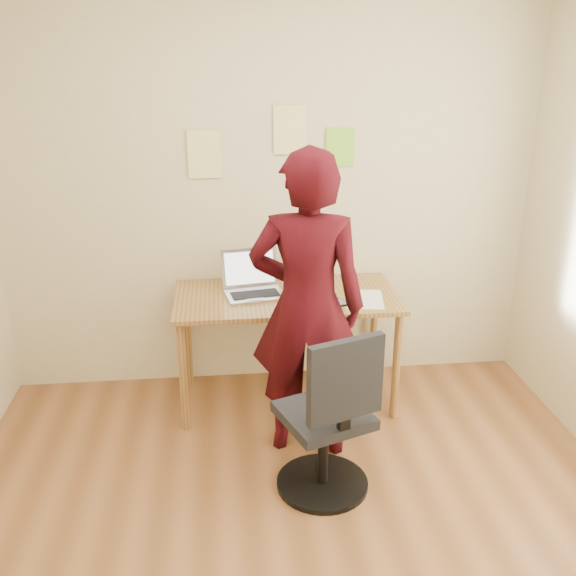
{
  "coord_description": "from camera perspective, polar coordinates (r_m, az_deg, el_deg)",
  "views": [
    {
      "loc": [
        -0.32,
        -2.35,
        2.2
      ],
      "look_at": [
        0.03,
        0.95,
        0.95
      ],
      "focal_mm": 40.0,
      "sensor_mm": 36.0,
      "label": 1
    }
  ],
  "objects": [
    {
      "name": "desk",
      "position": [
        4.06,
        -0.14,
        -1.78
      ],
      "size": [
        1.4,
        0.7,
        0.74
      ],
      "color": "#A17337",
      "rests_on": "ground"
    },
    {
      "name": "wall_note_mid",
      "position": [
        4.15,
        0.19,
        13.87
      ],
      "size": [
        0.21,
        0.0,
        0.3
      ],
      "primitive_type": "cube",
      "color": "#F3E791",
      "rests_on": "room"
    },
    {
      "name": "person",
      "position": [
        3.49,
        1.71,
        -1.69
      ],
      "size": [
        0.71,
        0.54,
        1.75
      ],
      "primitive_type": "imported",
      "rotation": [
        0.0,
        0.0,
        2.94
      ],
      "color": "#33070C",
      "rests_on": "ground"
    },
    {
      "name": "room",
      "position": [
        2.52,
        1.57,
        0.92
      ],
      "size": [
        3.58,
        3.58,
        2.78
      ],
      "color": "brown",
      "rests_on": "ground"
    },
    {
      "name": "laptop",
      "position": [
        4.05,
        -3.11,
        0.25
      ],
      "size": [
        0.41,
        0.38,
        0.26
      ],
      "rotation": [
        0.0,
        0.0,
        0.17
      ],
      "color": "#B9B9C0",
      "rests_on": "desk"
    },
    {
      "name": "wall_note_right",
      "position": [
        4.21,
        4.64,
        12.38
      ],
      "size": [
        0.18,
        0.0,
        0.24
      ],
      "primitive_type": "cube",
      "color": "#85DC31",
      "rests_on": "room"
    },
    {
      "name": "phone",
      "position": [
        3.91,
        4.62,
        -1.28
      ],
      "size": [
        0.08,
        0.13,
        0.01
      ],
      "rotation": [
        0.0,
        0.0,
        0.2
      ],
      "color": "black",
      "rests_on": "desk"
    },
    {
      "name": "wall_note_left",
      "position": [
        4.14,
        -7.43,
        11.7
      ],
      "size": [
        0.21,
        0.0,
        0.3
      ],
      "primitive_type": "cube",
      "color": "#F3E791",
      "rests_on": "room"
    },
    {
      "name": "office_chair",
      "position": [
        3.33,
        3.72,
        -12.16
      ],
      "size": [
        0.53,
        0.54,
        0.94
      ],
      "rotation": [
        0.0,
        0.0,
        0.35
      ],
      "color": "black",
      "rests_on": "ground"
    },
    {
      "name": "paper_sheet",
      "position": [
        3.99,
        6.8,
        -0.99
      ],
      "size": [
        0.28,
        0.36,
        0.0
      ],
      "primitive_type": "cube",
      "rotation": [
        0.0,
        0.0,
        -0.17
      ],
      "color": "white",
      "rests_on": "desk"
    }
  ]
}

